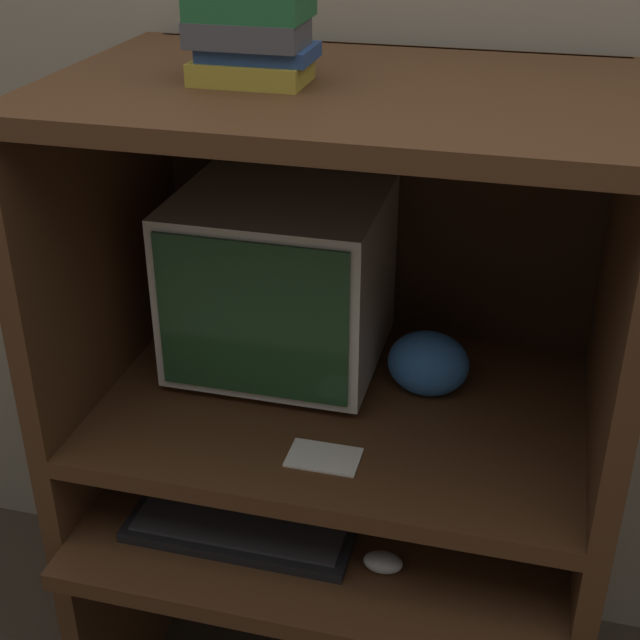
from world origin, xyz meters
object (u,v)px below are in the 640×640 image
Objects in this scene: snack_bag at (428,363)px; book_stack at (251,37)px; mouse at (383,562)px; crt_monitor at (281,280)px; keyboard at (240,530)px.

book_stack is at bearing -160.38° from snack_bag.
mouse is 0.93m from book_stack.
snack_bag is at bearing 19.62° from book_stack.
snack_bag is (0.31, -0.04, -0.13)m from crt_monitor.
keyboard is 0.89m from book_stack.
book_stack is (-0.28, 0.20, 0.86)m from mouse.
crt_monitor reaches higher than snack_bag.
snack_bag is at bearing -7.05° from crt_monitor.
crt_monitor is at bearing 92.16° from book_stack.
book_stack is at bearing 145.10° from mouse.
snack_bag reaches higher than mouse.
crt_monitor reaches higher than mouse.
keyboard is 6.02× the size of mouse.
mouse is 0.45× the size of snack_bag.
book_stack reaches higher than snack_bag.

